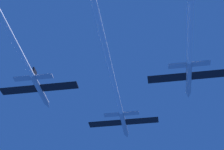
{
  "coord_description": "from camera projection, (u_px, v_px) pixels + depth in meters",
  "views": [
    {
      "loc": [
        9.42,
        -81.94,
        -48.7
      ],
      "look_at": [
        0.11,
        -20.16,
        -0.16
      ],
      "focal_mm": 58.24,
      "sensor_mm": 36.0,
      "label": 1
    }
  ],
  "objects": [
    {
      "name": "jet_right_wing",
      "position": [
        190.0,
        36.0,
        69.98
      ],
      "size": [
        18.12,
        50.62,
        3.0
      ],
      "color": "#B2BAC6"
    },
    {
      "name": "jet_left_wing",
      "position": [
        12.0,
        37.0,
        69.66
      ],
      "size": [
        18.12,
        60.62,
        3.0
      ],
      "color": "#B2BAC6"
    },
    {
      "name": "jet_lead",
      "position": [
        116.0,
        94.0,
        84.11
      ],
      "size": [
        18.12,
        51.59,
        3.0
      ],
      "color": "#B2BAC6"
    }
  ]
}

